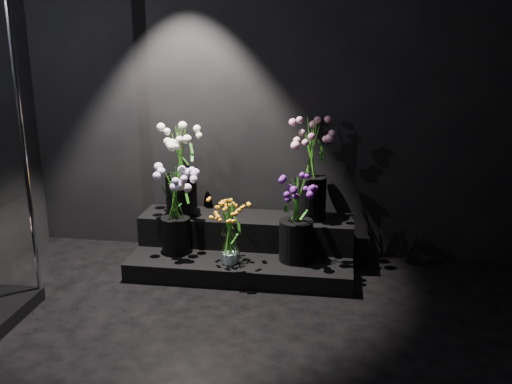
# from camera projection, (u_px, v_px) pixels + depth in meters

# --- Properties ---
(wall_back) EXTENTS (4.00, 0.00, 4.00)m
(wall_back) POSITION_uv_depth(u_px,v_px,m) (269.00, 84.00, 4.48)
(wall_back) COLOR black
(wall_back) RESTS_ON floor
(display_riser) EXTENTS (1.70, 0.76, 0.38)m
(display_riser) POSITION_uv_depth(u_px,v_px,m) (245.00, 246.00, 4.53)
(display_riser) COLOR black
(display_riser) RESTS_ON floor
(bouquet_orange_bells) EXTENTS (0.27, 0.27, 0.50)m
(bouquet_orange_bells) POSITION_uv_depth(u_px,v_px,m) (230.00, 230.00, 4.18)
(bouquet_orange_bells) COLOR white
(bouquet_orange_bells) RESTS_ON display_riser
(bouquet_lilac) EXTENTS (0.39, 0.39, 0.69)m
(bouquet_lilac) POSITION_uv_depth(u_px,v_px,m) (175.00, 202.00, 4.35)
(bouquet_lilac) COLOR black
(bouquet_lilac) RESTS_ON display_riser
(bouquet_purple) EXTENTS (0.34, 0.34, 0.63)m
(bouquet_purple) POSITION_uv_depth(u_px,v_px,m) (296.00, 217.00, 4.21)
(bouquet_purple) COLOR black
(bouquet_purple) RESTS_ON display_riser
(bouquet_cream_roses) EXTENTS (0.47, 0.47, 0.72)m
(bouquet_cream_roses) POSITION_uv_depth(u_px,v_px,m) (180.00, 165.00, 4.49)
(bouquet_cream_roses) COLOR black
(bouquet_cream_roses) RESTS_ON display_riser
(bouquet_pink_roses) EXTENTS (0.37, 0.37, 0.78)m
(bouquet_pink_roses) POSITION_uv_depth(u_px,v_px,m) (311.00, 165.00, 4.39)
(bouquet_pink_roses) COLOR black
(bouquet_pink_roses) RESTS_ON display_riser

